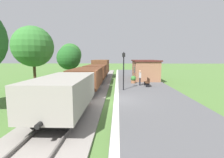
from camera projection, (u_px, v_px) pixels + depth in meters
The scene contains 15 objects.
ground_plane at pixel (111, 102), 12.73m from camera, with size 160.00×160.00×0.00m, color #517A38.
platform_slab at pixel (153, 101), 12.60m from camera, with size 6.00×60.00×0.25m, color #565659.
platform_edge_stripe at pixel (116, 99), 12.68m from camera, with size 0.36×60.00×0.01m, color silver.
track_ballast at pixel (80, 101), 12.81m from camera, with size 3.80×60.00×0.12m, color gray.
rail_near at pixel (89, 99), 12.77m from camera, with size 0.07×60.00×0.14m, color slate.
rail_far at pixel (71, 99), 12.82m from camera, with size 0.07×60.00×0.14m, color slate.
freight_train at pixel (93, 74), 19.38m from camera, with size 2.50×26.00×2.72m.
station_hut at pixel (145, 70), 23.72m from camera, with size 3.50×5.80×2.78m.
bench_near_hut at pixel (147, 82), 18.23m from camera, with size 0.42×1.50×0.91m.
person_waiting at pixel (140, 77), 18.72m from camera, with size 0.26×0.39×1.71m.
potted_planter at pixel (133, 79), 20.37m from camera, with size 0.64×0.64×0.92m.
lamp_post_near at pixel (124, 64), 15.83m from camera, with size 0.28×0.28×3.70m.
tree_trackside_mid at pixel (33, 47), 16.97m from camera, with size 4.14×4.14×6.57m.
tree_trackside_far at pixel (69, 58), 24.63m from camera, with size 3.52×3.52×5.09m.
tree_field_left at pixel (70, 55), 32.78m from camera, with size 4.34×4.34×6.13m.
Camera 1 is at (0.50, -12.38, 3.41)m, focal length 26.57 mm.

